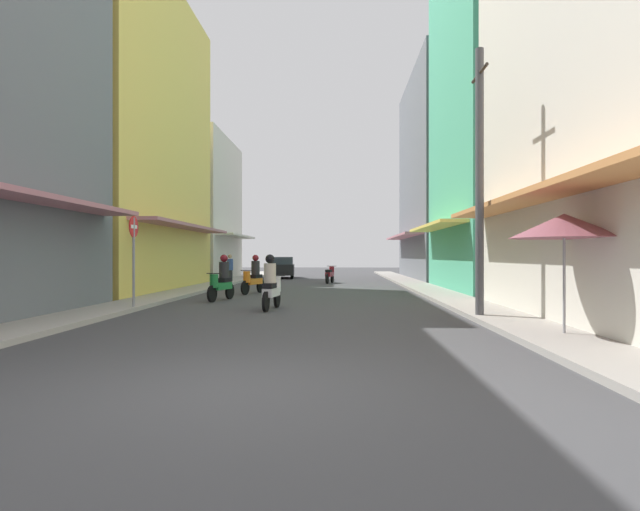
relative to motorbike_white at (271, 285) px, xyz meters
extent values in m
plane|color=#424244|center=(0.71, 7.25, -0.70)|extent=(86.46, 86.46, 0.00)
cube|color=#ADA89E|center=(-4.40, 7.25, -0.64)|extent=(1.51, 47.30, 0.12)
cube|color=#9E9991|center=(5.82, 7.25, -0.64)|extent=(1.51, 47.30, 0.12)
cube|color=#B7727F|center=(-4.66, -4.12, 2.10)|extent=(1.10, 9.50, 0.12)
cube|color=#EFD159|center=(-8.16, 7.26, 5.99)|extent=(6.00, 11.32, 13.39)
cube|color=#B7727F|center=(-4.66, 7.26, 2.10)|extent=(1.10, 10.19, 0.12)
cube|color=silver|center=(-8.16, 17.67, 3.83)|extent=(6.00, 8.24, 9.08)
cube|color=silver|center=(-4.66, 17.67, 2.10)|extent=(1.10, 7.42, 0.12)
cube|color=#D88C4C|center=(6.07, -3.40, 2.10)|extent=(1.10, 10.80, 0.12)
cube|color=#4CB28C|center=(9.57, 7.56, 6.69)|extent=(6.00, 8.54, 14.79)
cube|color=#EFD159|center=(6.07, 7.56, 2.10)|extent=(1.10, 7.68, 0.12)
cube|color=slate|center=(9.57, 18.49, 5.95)|extent=(6.00, 11.89, 13.30)
cube|color=#B7727F|center=(6.07, 18.49, 2.10)|extent=(1.10, 10.71, 0.12)
cylinder|color=black|center=(0.08, 0.65, -0.42)|extent=(0.15, 0.57, 0.56)
cylinder|color=black|center=(-0.07, -0.59, -0.42)|extent=(0.15, 0.57, 0.56)
cube|color=silver|center=(0.00, -0.02, -0.20)|extent=(0.40, 1.03, 0.24)
cube|color=black|center=(-0.03, -0.22, 0.00)|extent=(0.35, 0.59, 0.14)
cylinder|color=silver|center=(0.06, 0.52, 0.00)|extent=(0.28, 0.28, 0.45)
cylinder|color=black|center=(0.06, 0.52, 0.25)|extent=(0.55, 0.10, 0.03)
cylinder|color=beige|center=(-0.02, -0.17, 0.35)|extent=(0.34, 0.34, 0.55)
sphere|color=black|center=(-0.02, -0.17, 0.75)|extent=(0.26, 0.26, 0.26)
cylinder|color=black|center=(-1.76, 5.25, -0.42)|extent=(0.26, 0.55, 0.56)
cylinder|color=black|center=(-1.34, 6.42, -0.42)|extent=(0.26, 0.55, 0.56)
cube|color=orange|center=(-1.53, 5.88, -0.20)|extent=(0.60, 1.04, 0.24)
cube|color=black|center=(-1.47, 6.07, 0.00)|extent=(0.45, 0.62, 0.14)
cylinder|color=orange|center=(-1.72, 5.36, 0.00)|extent=(0.28, 0.28, 0.45)
cylinder|color=black|center=(-1.72, 5.36, 0.25)|extent=(0.53, 0.21, 0.03)
cylinder|color=#262628|center=(-1.48, 6.02, 0.35)|extent=(0.34, 0.34, 0.55)
sphere|color=maroon|center=(-1.48, 6.02, 0.75)|extent=(0.26, 0.26, 0.26)
cylinder|color=black|center=(-2.27, 2.16, -0.42)|extent=(0.22, 0.56, 0.56)
cylinder|color=black|center=(-1.95, 3.37, -0.42)|extent=(0.22, 0.56, 0.56)
cube|color=#197233|center=(-2.10, 2.81, -0.20)|extent=(0.53, 1.04, 0.24)
cube|color=black|center=(-2.05, 3.00, 0.00)|extent=(0.41, 0.61, 0.14)
cylinder|color=#197233|center=(-2.24, 2.28, 0.00)|extent=(0.28, 0.28, 0.45)
cylinder|color=black|center=(-2.24, 2.28, 0.25)|extent=(0.54, 0.17, 0.03)
cylinder|color=#262628|center=(-2.06, 2.96, 0.35)|extent=(0.34, 0.34, 0.55)
sphere|color=maroon|center=(-2.06, 2.96, 0.75)|extent=(0.26, 0.26, 0.26)
cylinder|color=black|center=(1.53, 14.23, -0.42)|extent=(0.19, 0.56, 0.56)
cylinder|color=black|center=(1.27, 13.01, -0.42)|extent=(0.19, 0.56, 0.56)
cube|color=maroon|center=(1.39, 13.57, -0.20)|extent=(0.48, 1.04, 0.24)
cube|color=black|center=(1.35, 13.38, 0.00)|extent=(0.39, 0.61, 0.14)
cylinder|color=maroon|center=(1.50, 14.11, 0.00)|extent=(0.28, 0.28, 0.45)
cylinder|color=black|center=(1.50, 14.11, 0.25)|extent=(0.54, 0.14, 0.03)
cube|color=black|center=(-2.05, 19.86, -0.10)|extent=(2.08, 4.23, 0.70)
cube|color=#333D47|center=(-2.04, 19.71, 0.45)|extent=(1.76, 2.22, 0.60)
cylinder|color=black|center=(-2.90, 21.05, -0.38)|extent=(0.23, 0.65, 0.64)
cylinder|color=black|center=(-1.41, 21.17, -0.38)|extent=(0.23, 0.65, 0.64)
cylinder|color=black|center=(-2.70, 18.56, -0.38)|extent=(0.23, 0.65, 0.64)
cylinder|color=black|center=(-1.21, 18.68, -0.38)|extent=(0.23, 0.65, 0.64)
cylinder|color=#262628|center=(-4.10, 13.07, -0.33)|extent=(0.28, 0.28, 0.74)
cylinder|color=#334C8C|center=(-4.10, 13.07, 0.35)|extent=(0.34, 0.34, 0.62)
sphere|color=tan|center=(-4.10, 13.07, 0.80)|extent=(0.22, 0.22, 0.22)
cylinder|color=#99999E|center=(6.06, -4.82, 0.37)|extent=(0.05, 0.05, 2.14)
cone|color=#8C4C59|center=(6.06, -4.82, 1.39)|extent=(1.94, 1.94, 0.45)
cylinder|color=#4C4C4F|center=(5.31, -2.00, 2.56)|extent=(0.20, 0.20, 6.53)
cylinder|color=#3F382D|center=(5.31, -2.00, 5.23)|extent=(0.08, 1.20, 0.08)
cylinder|color=gray|center=(-3.80, -0.47, 0.60)|extent=(0.07, 0.07, 2.60)
cylinder|color=red|center=(-3.80, -0.47, 1.65)|extent=(0.02, 0.60, 0.60)
cube|color=white|center=(-3.80, -0.47, 1.65)|extent=(0.03, 0.40, 0.10)
camera|label=1|loc=(1.94, -14.09, 0.84)|focal=27.88mm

